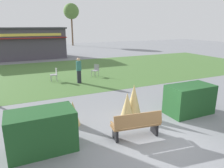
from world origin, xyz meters
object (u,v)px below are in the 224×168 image
person_strolling (79,70)px  tree_left_bg (71,12)px  cafe_chair_west (96,69)px  cafe_chair_east (55,74)px  food_kiosk (16,43)px  parked_car_west_slot (5,48)px  park_bench (136,125)px

person_strolling → tree_left_bg: tree_left_bg is taller
cafe_chair_west → cafe_chair_east: same height
food_kiosk → cafe_chair_west: (5.13, -11.78, -1.23)m
cafe_chair_east → cafe_chair_west: bearing=2.8°
tree_left_bg → person_strolling: bearing=-103.8°
food_kiosk → parked_car_west_slot: size_ratio=2.50×
cafe_chair_west → tree_left_bg: bearing=79.1°
food_kiosk → cafe_chair_east: food_kiosk is taller
cafe_chair_east → parked_car_west_slot: (-3.41, 18.28, 0.12)m
cafe_chair_east → parked_car_west_slot: size_ratio=0.21×
parked_car_west_slot → cafe_chair_west: bearing=-70.4°
cafe_chair_east → person_strolling: bearing=-41.3°
food_kiosk → cafe_chair_west: food_kiosk is taller
parked_car_west_slot → cafe_chair_east: bearing=-79.4°
park_bench → tree_left_bg: bearing=78.8°
park_bench → cafe_chair_west: bearing=78.0°
food_kiosk → parked_car_west_slot: bearing=101.9°
cafe_chair_west → parked_car_west_slot: size_ratio=0.21×
food_kiosk → cafe_chair_east: 12.17m
person_strolling → cafe_chair_east: bearing=94.1°
tree_left_bg → parked_car_west_slot: bearing=-147.7°
park_bench → tree_left_bg: size_ratio=0.23×
park_bench → cafe_chair_east: size_ratio=1.97×
park_bench → tree_left_bg: (6.78, 34.35, 5.62)m
park_bench → food_kiosk: food_kiosk is taller
food_kiosk → parked_car_west_slot: (-1.34, 6.35, -1.12)m
park_bench → person_strolling: bearing=88.2°
cafe_chair_east → tree_left_bg: bearing=72.7°
food_kiosk → tree_left_bg: (9.98, 13.50, 4.35)m
food_kiosk → person_strolling: food_kiosk is taller
person_strolling → tree_left_bg: (6.53, 26.63, 5.24)m
cafe_chair_west → cafe_chair_east: 3.05m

